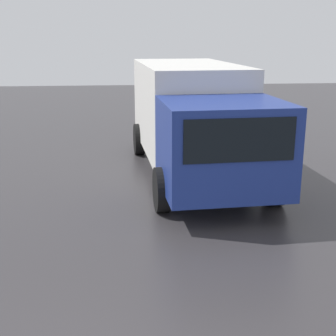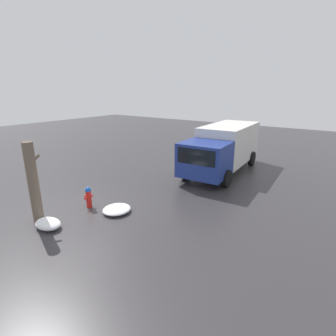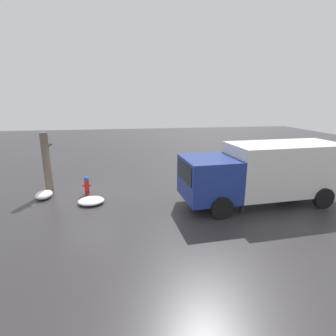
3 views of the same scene
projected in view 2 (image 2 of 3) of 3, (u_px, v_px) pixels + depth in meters
name	position (u px, v px, depth m)	size (l,w,h in m)	color
ground_plane	(90.00, 207.00, 11.10)	(60.00, 60.00, 0.00)	#333033
fire_hydrant	(89.00, 197.00, 10.96)	(0.43, 0.33, 0.91)	red
tree_trunk	(33.00, 183.00, 9.48)	(0.57, 0.38, 3.05)	#6B5B4C
delivery_truck	(224.00, 147.00, 15.65)	(7.33, 2.98, 2.70)	navy
pedestrian	(228.00, 164.00, 14.22)	(0.35, 0.35, 1.61)	#23232D
snow_pile_by_hydrant	(117.00, 209.00, 10.61)	(1.16, 1.09, 0.25)	white
snow_pile_curbside	(48.00, 224.00, 9.40)	(0.75, 1.08, 0.33)	white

